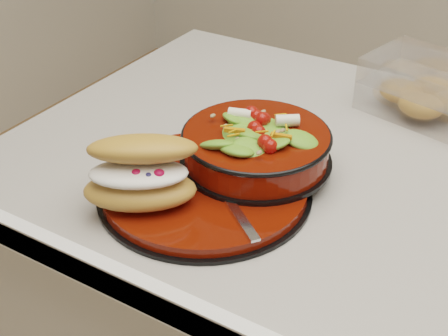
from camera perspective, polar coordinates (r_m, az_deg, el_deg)
The scene contains 5 objects.
dinner_plate at distance 0.88m, azimuth -1.77°, elevation -1.89°, with size 0.31×0.31×0.02m.
salad_bowl at distance 0.91m, azimuth 2.97°, elevation 2.46°, with size 0.22×0.22×0.09m.
croissant at distance 0.82m, azimuth -7.54°, elevation -0.46°, with size 0.17×0.16×0.09m.
fork at distance 0.84m, azimuth 0.34°, elevation -2.82°, with size 0.15×0.12×0.00m.
pastry_box at distance 1.14m, azimuth 18.20°, elevation 6.81°, with size 0.23×0.19×0.09m.
Camera 1 is at (0.16, -0.78, 1.41)m, focal length 50.00 mm.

